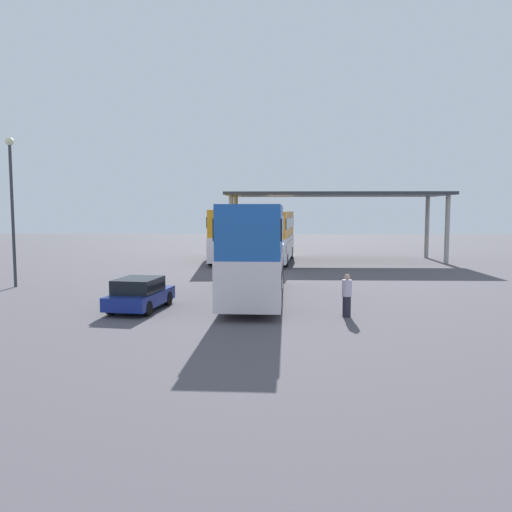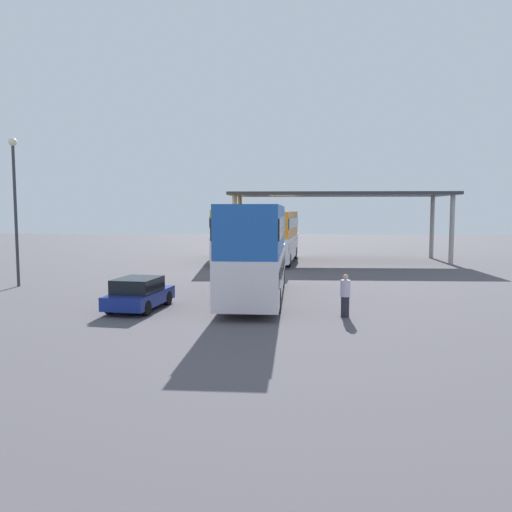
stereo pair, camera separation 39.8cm
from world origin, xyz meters
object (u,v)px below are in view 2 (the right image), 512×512
double_decker_main (256,248)px  double_decker_near_canopy (230,233)px  lamppost_tall (15,194)px  parked_hatchback (139,294)px  pedestrian_waiting (345,296)px  double_decker_mid_row (279,234)px

double_decker_main → double_decker_near_canopy: (-3.14, 17.82, -0.08)m
double_decker_main → lamppost_tall: bearing=78.6°
parked_hatchback → double_decker_near_canopy: double_decker_near_canopy is taller
double_decker_main → pedestrian_waiting: bearing=-136.7°
parked_hatchback → double_decker_near_canopy: bearing=3.7°
lamppost_tall → pedestrian_waiting: lamppost_tall is taller
lamppost_tall → pedestrian_waiting: 18.79m
double_decker_main → double_decker_mid_row: double_decker_main is taller
double_decker_main → parked_hatchback: 5.89m
double_decker_mid_row → pedestrian_waiting: double_decker_mid_row is taller
double_decker_main → double_decker_near_canopy: double_decker_main is taller
double_decker_near_canopy → double_decker_main: bearing=-174.1°
double_decker_main → parked_hatchback: size_ratio=2.81×
parked_hatchback → double_decker_near_canopy: size_ratio=0.34×
double_decker_mid_row → double_decker_main: bearing=-178.0°
lamppost_tall → parked_hatchback: bearing=-35.6°
double_decker_main → lamppost_tall: size_ratio=1.38×
double_decker_main → double_decker_near_canopy: 18.10m
parked_hatchback → double_decker_mid_row: (5.64, 19.85, 1.57)m
double_decker_near_canopy → lamppost_tall: bearing=141.7°
parked_hatchback → lamppost_tall: (-8.47, 6.06, 4.35)m
parked_hatchback → double_decker_near_canopy: 21.01m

